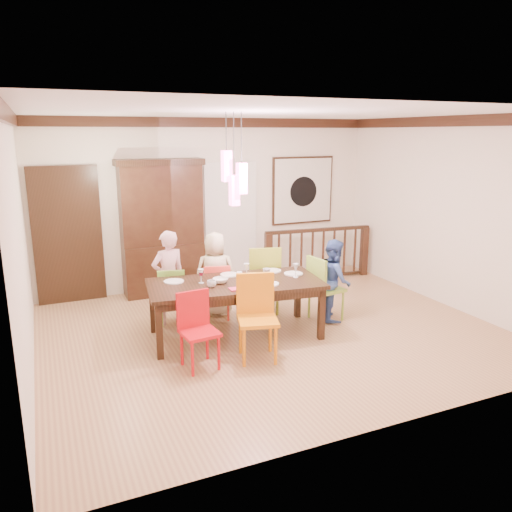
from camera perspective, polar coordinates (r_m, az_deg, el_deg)
name	(u,v)px	position (r m, az deg, el deg)	size (l,w,h in m)	color
floor	(272,331)	(6.93, 1.80, -8.59)	(6.00, 6.00, 0.00)	#A4734F
ceiling	(273,112)	(6.41, 2.01, 16.12)	(6.00, 6.00, 0.00)	white
wall_back	(211,203)	(8.81, -5.15, 6.01)	(6.00, 6.00, 0.00)	silver
wall_left	(20,248)	(5.91, -25.39, 0.80)	(5.00, 5.00, 0.00)	silver
wall_right	(448,213)	(8.25, 21.13, 4.60)	(5.00, 5.00, 0.00)	silver
crown_molding	(273,119)	(6.41, 2.00, 15.40)	(6.00, 5.00, 0.16)	black
panel_door	(68,237)	(8.39, -20.70, 2.00)	(1.04, 0.07, 2.24)	black
white_doorway	(231,225)	(8.96, -2.90, 3.59)	(0.97, 0.05, 2.22)	silver
painting	(303,190)	(9.48, 5.36, 7.47)	(1.25, 0.06, 1.25)	black
pendant_cluster	(234,178)	(6.29, -2.51, 8.92)	(0.27, 0.21, 1.14)	#FF4C9D
dining_table	(235,288)	(6.58, -2.38, -3.63)	(2.37, 1.30, 0.75)	black
chair_far_left	(172,291)	(7.18, -9.62, -3.99)	(0.45, 0.45, 0.82)	#7DC63D
chair_far_mid	(216,287)	(7.27, -4.59, -3.55)	(0.44, 0.44, 0.83)	#E63F2F
chair_far_right	(263,274)	(7.50, 0.82, -2.04)	(0.58, 0.58, 1.04)	#91A125
chair_near_left	(199,326)	(5.77, -6.48, -8.01)	(0.44, 0.44, 0.88)	red
chair_near_mid	(258,313)	(5.92, 0.19, -6.55)	(0.56, 0.56, 1.02)	orange
chair_end_right	(327,283)	(7.27, 8.07, -3.13)	(0.48, 0.48, 0.94)	#8FBB3C
china_hutch	(162,227)	(8.42, -10.68, 3.23)	(1.42, 0.46, 2.25)	black
balustrade	(318,253)	(9.26, 7.07, 0.36)	(2.07, 0.28, 0.96)	black
person_far_left	(169,278)	(7.11, -9.96, -2.46)	(0.49, 0.32, 1.35)	#FFC2D0
person_far_mid	(215,274)	(7.39, -4.66, -2.06)	(0.61, 0.40, 1.25)	beige
person_end_right	(334,280)	(7.28, 8.90, -2.69)	(0.58, 0.45, 1.19)	#3957A1
serving_bowl	(253,278)	(6.58, -0.29, -2.55)	(0.31, 0.31, 0.08)	gold
small_bowl	(220,281)	(6.51, -4.08, -2.82)	(0.20, 0.20, 0.06)	white
cup_left	(212,284)	(6.34, -5.10, -3.19)	(0.12, 0.12, 0.09)	silver
cup_right	(267,272)	(6.84, 1.23, -1.83)	(0.10, 0.10, 0.10)	silver
plate_far_left	(174,281)	(6.63, -9.37, -2.88)	(0.26, 0.26, 0.01)	white
plate_far_mid	(230,275)	(6.86, -3.01, -2.14)	(0.26, 0.26, 0.01)	white
plate_far_right	(272,271)	(7.05, 1.85, -1.69)	(0.26, 0.26, 0.01)	white
plate_near_left	(194,296)	(6.03, -7.10, -4.52)	(0.26, 0.26, 0.01)	white
plate_near_mid	(269,284)	(6.44, 1.50, -3.20)	(0.26, 0.26, 0.01)	white
plate_end_right	(293,274)	(6.92, 4.29, -2.02)	(0.26, 0.26, 0.01)	white
wine_glass_a	(201,276)	(6.51, -6.30, -2.29)	(0.08, 0.08, 0.19)	#590C19
wine_glass_b	(247,270)	(6.74, -1.09, -1.64)	(0.08, 0.08, 0.19)	silver
wine_glass_c	(239,279)	(6.34, -1.93, -2.67)	(0.08, 0.08, 0.19)	#590C19
wine_glass_d	(296,271)	(6.75, 4.57, -1.68)	(0.08, 0.08, 0.19)	silver
napkin	(237,289)	(6.25, -2.23, -3.76)	(0.18, 0.14, 0.01)	#D83359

